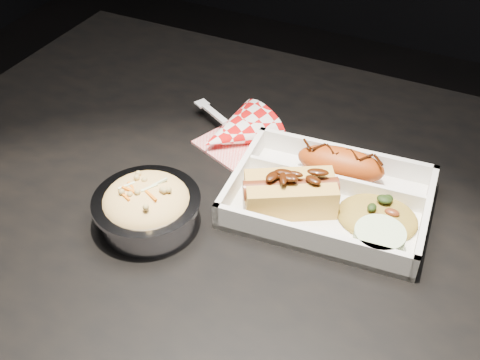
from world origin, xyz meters
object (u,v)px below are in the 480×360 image
object	(u,v)px
food_tray	(329,200)
foil_coleslaw_cup	(147,206)
hotdog	(291,191)
napkin_fork	(235,133)
fried_pastry	(341,164)
dining_table	(294,265)

from	to	relation	value
food_tray	foil_coleslaw_cup	bearing A→B (deg)	-150.56
hotdog	napkin_fork	distance (m)	0.17
food_tray	napkin_fork	world-z (taller)	napkin_fork
food_tray	hotdog	world-z (taller)	hotdog
foil_coleslaw_cup	hotdog	bearing A→B (deg)	34.07
fried_pastry	foil_coleslaw_cup	world-z (taller)	foil_coleslaw_cup
fried_pastry	napkin_fork	distance (m)	0.17
fried_pastry	napkin_fork	size ratio (longest dim) A/B	0.70
fried_pastry	hotdog	distance (m)	0.09
fried_pastry	napkin_fork	xyz separation A→B (m)	(-0.17, 0.02, -0.01)
fried_pastry	napkin_fork	world-z (taller)	napkin_fork
dining_table	fried_pastry	bearing A→B (deg)	76.05
dining_table	foil_coleslaw_cup	xyz separation A→B (m)	(-0.16, -0.09, 0.12)
food_tray	napkin_fork	distance (m)	0.19
napkin_fork	food_tray	bearing A→B (deg)	5.17
dining_table	fried_pastry	xyz separation A→B (m)	(0.02, 0.09, 0.12)
foil_coleslaw_cup	napkin_fork	size ratio (longest dim) A/B	0.79
hotdog	dining_table	bearing A→B (deg)	-53.99
dining_table	hotdog	distance (m)	0.12
dining_table	fried_pastry	world-z (taller)	fried_pastry
foil_coleslaw_cup	napkin_fork	xyz separation A→B (m)	(0.02, 0.20, -0.01)
fried_pastry	foil_coleslaw_cup	size ratio (longest dim) A/B	0.89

